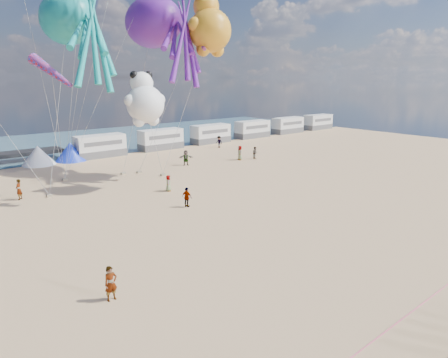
# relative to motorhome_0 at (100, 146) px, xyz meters

# --- Properties ---
(ground) EXTENTS (120.00, 120.00, 0.00)m
(ground) POSITION_rel_motorhome_0_xyz_m (-6.00, -40.00, -1.50)
(ground) COLOR #D9AF7D
(ground) RESTS_ON ground
(water) EXTENTS (120.00, 120.00, 0.00)m
(water) POSITION_rel_motorhome_0_xyz_m (-6.00, 15.00, -1.48)
(water) COLOR #3A6170
(water) RESTS_ON ground
(motorhome_0) EXTENTS (6.60, 2.50, 3.00)m
(motorhome_0) POSITION_rel_motorhome_0_xyz_m (0.00, 0.00, 0.00)
(motorhome_0) COLOR silver
(motorhome_0) RESTS_ON ground
(motorhome_1) EXTENTS (6.60, 2.50, 3.00)m
(motorhome_1) POSITION_rel_motorhome_0_xyz_m (9.50, 0.00, 0.00)
(motorhome_1) COLOR silver
(motorhome_1) RESTS_ON ground
(motorhome_2) EXTENTS (6.60, 2.50, 3.00)m
(motorhome_2) POSITION_rel_motorhome_0_xyz_m (19.00, 0.00, 0.00)
(motorhome_2) COLOR silver
(motorhome_2) RESTS_ON ground
(motorhome_3) EXTENTS (6.60, 2.50, 3.00)m
(motorhome_3) POSITION_rel_motorhome_0_xyz_m (28.50, 0.00, 0.00)
(motorhome_3) COLOR silver
(motorhome_3) RESTS_ON ground
(motorhome_4) EXTENTS (6.60, 2.50, 3.00)m
(motorhome_4) POSITION_rel_motorhome_0_xyz_m (38.00, 0.00, 0.00)
(motorhome_4) COLOR silver
(motorhome_4) RESTS_ON ground
(motorhome_5) EXTENTS (6.60, 2.50, 3.00)m
(motorhome_5) POSITION_rel_motorhome_0_xyz_m (47.50, 0.00, 0.00)
(motorhome_5) COLOR silver
(motorhome_5) RESTS_ON ground
(tent_white) EXTENTS (4.00, 4.00, 2.40)m
(tent_white) POSITION_rel_motorhome_0_xyz_m (-8.00, 0.00, -0.30)
(tent_white) COLOR white
(tent_white) RESTS_ON ground
(tent_blue) EXTENTS (4.00, 4.00, 2.40)m
(tent_blue) POSITION_rel_motorhome_0_xyz_m (-4.00, 0.00, -0.30)
(tent_blue) COLOR #1933CC
(tent_blue) RESTS_ON ground
(rope_line) EXTENTS (34.00, 0.03, 0.03)m
(rope_line) POSITION_rel_motorhome_0_xyz_m (-6.00, -45.00, -1.48)
(rope_line) COLOR #F2338C
(rope_line) RESTS_ON ground
(standing_person) EXTENTS (0.65, 0.43, 1.77)m
(standing_person) POSITION_rel_motorhome_0_xyz_m (-14.31, -35.15, -0.62)
(standing_person) COLOR tan
(standing_person) RESTS_ON ground
(beachgoer_0) EXTENTS (0.64, 0.67, 1.55)m
(beachgoer_0) POSITION_rel_motorhome_0_xyz_m (-1.88, -20.41, -0.73)
(beachgoer_0) COLOR #7F6659
(beachgoer_0) RESTS_ON ground
(beachgoer_1) EXTENTS (0.70, 0.90, 1.61)m
(beachgoer_1) POSITION_rel_motorhome_0_xyz_m (15.35, -14.37, -0.69)
(beachgoer_1) COLOR #7F6659
(beachgoer_1) RESTS_ON ground
(beachgoer_2) EXTENTS (0.86, 1.01, 1.80)m
(beachgoer_2) POSITION_rel_motorhome_0_xyz_m (17.14, -4.53, -0.60)
(beachgoer_2) COLOR #7F6659
(beachgoer_2) RESTS_ON ground
(beachgoer_3) EXTENTS (0.93, 1.23, 1.69)m
(beachgoer_3) POSITION_rel_motorhome_0_xyz_m (-3.28, -25.53, -0.66)
(beachgoer_3) COLOR #7F6659
(beachgoer_3) RESTS_ON ground
(beachgoer_4) EXTENTS (1.18, 0.93, 1.87)m
(beachgoer_4) POSITION_rel_motorhome_0_xyz_m (5.93, -11.90, -0.56)
(beachgoer_4) COLOR #7F6659
(beachgoer_4) RESTS_ON ground
(beachgoer_5) EXTENTS (1.51, 1.67, 1.85)m
(beachgoer_5) POSITION_rel_motorhome_0_xyz_m (-13.56, -14.33, -0.57)
(beachgoer_5) COLOR #7F6659
(beachgoer_5) RESTS_ON ground
(beachgoer_6) EXTENTS (0.66, 0.80, 1.87)m
(beachgoer_6) POSITION_rel_motorhome_0_xyz_m (13.26, -13.70, -0.56)
(beachgoer_6) COLOR #7F6659
(beachgoer_6) RESTS_ON ground
(sandbag_a) EXTENTS (0.50, 0.35, 0.22)m
(sandbag_a) POSITION_rel_motorhome_0_xyz_m (-11.28, -15.14, -1.39)
(sandbag_a) COLOR gray
(sandbag_a) RESTS_ON ground
(sandbag_b) EXTENTS (0.50, 0.35, 0.22)m
(sandbag_b) POSITION_rel_motorhome_0_xyz_m (-2.20, -11.36, -1.39)
(sandbag_b) COLOR gray
(sandbag_b) RESTS_ON ground
(sandbag_c) EXTENTS (0.50, 0.35, 0.22)m
(sandbag_c) POSITION_rel_motorhome_0_xyz_m (0.88, -14.77, -1.39)
(sandbag_c) COLOR gray
(sandbag_c) RESTS_ON ground
(sandbag_d) EXTENTS (0.50, 0.35, 0.22)m
(sandbag_d) POSITION_rel_motorhome_0_xyz_m (-0.55, -11.97, -1.39)
(sandbag_d) COLOR gray
(sandbag_d) RESTS_ON ground
(sandbag_e) EXTENTS (0.50, 0.35, 0.22)m
(sandbag_e) POSITION_rel_motorhome_0_xyz_m (-8.16, -9.94, -1.39)
(sandbag_e) COLOR gray
(sandbag_e) RESTS_ON ground
(kite_octopus_teal) EXTENTS (6.59, 10.37, 10.99)m
(kite_octopus_teal) POSITION_rel_motorhome_0_xyz_m (-7.93, -14.36, 14.10)
(kite_octopus_teal) COLOR teal
(kite_octopus_purple) EXTENTS (8.53, 11.51, 12.10)m
(kite_octopus_purple) POSITION_rel_motorhome_0_xyz_m (2.56, -11.13, 14.91)
(kite_octopus_purple) COLOR #681E9B
(kite_panda) EXTENTS (5.02, 4.83, 5.99)m
(kite_panda) POSITION_rel_motorhome_0_xyz_m (-2.88, -18.45, 6.64)
(kite_panda) COLOR white
(kite_teddy_orange) EXTENTS (6.74, 6.56, 7.49)m
(kite_teddy_orange) POSITION_rel_motorhome_0_xyz_m (5.29, -17.81, 13.68)
(kite_teddy_orange) COLOR orange
(windsock_mid) EXTENTS (2.67, 6.17, 6.13)m
(windsock_mid) POSITION_rel_motorhome_0_xyz_m (4.70, -15.97, 13.08)
(windsock_mid) COLOR red
(windsock_right) EXTENTS (2.58, 4.44, 4.44)m
(windsock_right) POSITION_rel_motorhome_0_xyz_m (-11.14, -18.96, 9.46)
(windsock_right) COLOR red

